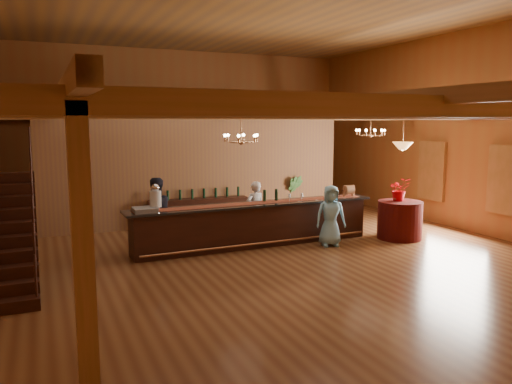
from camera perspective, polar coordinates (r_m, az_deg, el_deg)
name	(u,v)px	position (r m, az deg, el deg)	size (l,w,h in m)	color
floor	(266,249)	(11.98, 1.10, -6.51)	(14.00, 14.00, 0.00)	brown
ceiling	(266,9)	(11.86, 1.18, 20.16)	(14.00, 14.00, 0.00)	olive
wall_back	(184,129)	(18.20, -8.18, 7.13)	(12.00, 0.10, 5.50)	#95562A
wall_right	(461,131)	(15.12, 22.41, 6.45)	(0.10, 14.00, 5.50)	#95562A
beam_grid	(257,112)	(12.06, 0.13, 9.14)	(11.90, 13.90, 0.39)	#A56C43
support_posts	(275,185)	(11.23, 2.19, 0.83)	(9.20, 10.20, 3.20)	#A56C43
partition_wall	(201,172)	(14.77, -6.34, 2.31)	(9.00, 0.18, 3.10)	brown
window_right_front	(506,180)	(14.09, 26.67, 1.23)	(0.12, 1.05, 1.75)	white
window_right_back	(432,171)	(15.87, 19.47, 2.29)	(0.12, 1.05, 1.75)	white
staircase	(7,235)	(10.02, -26.59, -4.38)	(1.00, 2.80, 2.00)	black
backroom_boxes	(189,196)	(16.85, -7.63, -0.51)	(4.10, 0.60, 1.10)	black
tasting_bar	(255,224)	(12.17, -0.11, -3.70)	(6.31, 0.98, 1.06)	black
beverage_dispenser	(155,198)	(11.29, -11.41, -0.64)	(0.26, 0.26, 0.60)	silver
glass_rack_tray	(145,210)	(11.17, -12.59, -2.00)	(0.50, 0.50, 0.10)	gray
raffle_drum	(349,190)	(13.38, 10.56, 0.23)	(0.34, 0.24, 0.30)	#936039
bar_bottle_0	(264,196)	(12.30, 0.98, -0.43)	(0.07, 0.07, 0.30)	black
bar_bottle_1	(276,195)	(12.45, 2.34, -0.33)	(0.07, 0.07, 0.30)	black
backbar_shelf	(198,212)	(14.58, -6.59, -2.31)	(2.89, 0.45, 0.81)	black
round_table	(400,220)	(13.45, 16.10, -3.09)	(1.13, 1.13, 0.98)	#3F0801
chandelier_left	(241,138)	(11.18, -1.71, 6.22)	(0.80, 0.80, 0.70)	#AB734A
chandelier_right	(370,132)	(14.42, 12.94, 6.68)	(0.80, 0.80, 0.64)	#AB734A
pendant_lamp	(403,146)	(13.22, 16.42, 5.08)	(0.52, 0.52, 0.90)	#AB734A
bartender	(255,210)	(12.85, -0.13, -2.10)	(0.55, 0.36, 1.50)	white
staff_second	(155,214)	(12.02, -11.42, -2.44)	(0.83, 0.65, 1.71)	black
guest	(331,216)	(12.28, 8.53, -2.68)	(0.73, 0.47, 1.49)	#81C7E9
floor_plant	(292,196)	(16.00, 4.10, -0.44)	(0.72, 0.58, 1.32)	#35652D
table_flowers	(399,189)	(13.40, 16.06, 0.31)	(0.54, 0.47, 0.60)	red
table_vase	(397,196)	(13.36, 15.80, -0.41)	(0.14, 0.14, 0.28)	#AB734A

